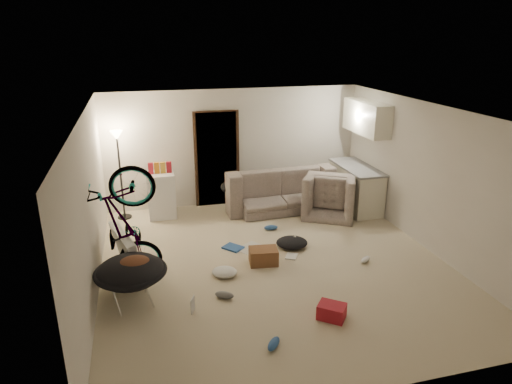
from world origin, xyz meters
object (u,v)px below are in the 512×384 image
object	(u,v)px
armchair	(331,198)
drink_case_a	(263,256)
kitchen_counter	(355,188)
sofa	(277,192)
floor_lamp	(119,156)
drink_case_b	(332,311)
mini_fridge	(161,195)
bicycle	(127,251)
tv_box	(128,253)
saucer_chair	(131,277)
juicer	(295,241)

from	to	relation	value
armchair	drink_case_a	xyz separation A→B (m)	(-1.96, -1.79, -0.20)
kitchen_counter	sofa	bearing A→B (deg)	164.48
floor_lamp	drink_case_b	size ratio (longest dim) A/B	5.13
sofa	mini_fridge	size ratio (longest dim) A/B	2.51
sofa	drink_case_b	bearing A→B (deg)	80.72
bicycle	drink_case_a	world-z (taller)	bicycle
drink_case_a	sofa	bearing A→B (deg)	75.12
sofa	armchair	xyz separation A→B (m)	(0.98, -0.62, -0.01)
kitchen_counter	tv_box	size ratio (longest dim) A/B	1.35
sofa	armchair	world-z (taller)	sofa
bicycle	drink_case_b	xyz separation A→B (m)	(2.59, -1.68, -0.40)
tv_box	armchair	bearing A→B (deg)	5.45
bicycle	drink_case_a	distance (m)	2.16
tv_box	drink_case_b	bearing A→B (deg)	-52.05
armchair	mini_fridge	world-z (taller)	mini_fridge
saucer_chair	juicer	size ratio (longest dim) A/B	4.83
mini_fridge	saucer_chair	size ratio (longest dim) A/B	0.93
juicer	floor_lamp	bearing A→B (deg)	144.30
bicycle	mini_fridge	distance (m)	2.62
bicycle	drink_case_b	bearing A→B (deg)	-117.00
bicycle	mini_fridge	size ratio (longest dim) A/B	2.06
drink_case_b	juicer	xyz separation A→B (m)	(0.25, 2.20, -0.02)
drink_case_b	armchair	bearing A→B (deg)	105.18
juicer	kitchen_counter	bearing A→B (deg)	37.87
sofa	saucer_chair	bearing A→B (deg)	43.12
bicycle	mini_fridge	bearing A→B (deg)	-8.66
saucer_chair	sofa	bearing A→B (deg)	45.24
mini_fridge	tv_box	xyz separation A→B (m)	(-0.66, -2.31, -0.10)
kitchen_counter	drink_case_a	size ratio (longest dim) A/B	3.27
floor_lamp	armchair	world-z (taller)	floor_lamp
floor_lamp	sofa	bearing A→B (deg)	-3.57
floor_lamp	tv_box	size ratio (longest dim) A/B	1.63
armchair	juicer	world-z (taller)	armchair
mini_fridge	kitchen_counter	bearing A→B (deg)	-7.70
floor_lamp	juicer	distance (m)	3.83
sofa	drink_case_b	xyz separation A→B (m)	(-0.52, -4.11, -0.24)
armchair	bicycle	bearing A→B (deg)	53.58
drink_case_a	tv_box	bearing A→B (deg)	-178.14
sofa	armchair	bearing A→B (deg)	145.32
juicer	sofa	bearing A→B (deg)	82.14
floor_lamp	kitchen_counter	world-z (taller)	floor_lamp
kitchen_counter	sofa	xyz separation A→B (m)	(-1.62, 0.45, -0.10)
kitchen_counter	drink_case_b	xyz separation A→B (m)	(-2.14, -3.66, -0.34)
bicycle	drink_case_a	size ratio (longest dim) A/B	4.16
sofa	saucer_chair	distance (m)	4.35
armchair	bicycle	size ratio (longest dim) A/B	0.54
floor_lamp	bicycle	xyz separation A→B (m)	(0.10, -2.63, -0.81)
kitchen_counter	tv_box	xyz separation A→B (m)	(-4.73, -1.76, -0.07)
kitchen_counter	drink_case_b	distance (m)	4.26
armchair	floor_lamp	bearing A→B (deg)	18.59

